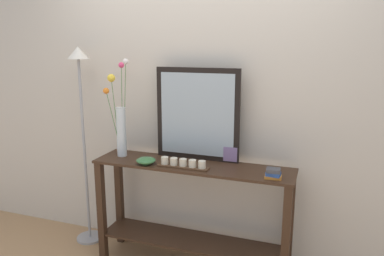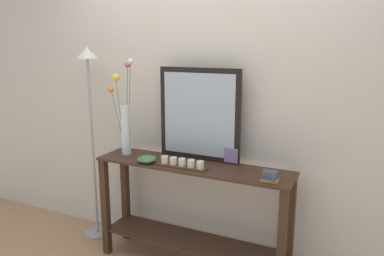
{
  "view_description": "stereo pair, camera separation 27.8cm",
  "coord_description": "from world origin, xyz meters",
  "px_view_note": "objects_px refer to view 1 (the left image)",
  "views": [
    {
      "loc": [
        0.92,
        -2.56,
        1.76
      ],
      "look_at": [
        0.0,
        0.0,
        1.14
      ],
      "focal_mm": 34.96,
      "sensor_mm": 36.0,
      "label": 1
    },
    {
      "loc": [
        1.17,
        -2.45,
        1.76
      ],
      "look_at": [
        0.0,
        0.0,
        1.14
      ],
      "focal_mm": 34.96,
      "sensor_mm": 36.0,
      "label": 2
    }
  ],
  "objects_px": {
    "console_table": "(192,206)",
    "floor_lamp": "(82,114)",
    "picture_frame_small": "(230,154)",
    "mirror_leaning": "(197,114)",
    "tall_vase_left": "(120,122)",
    "book_stack": "(273,174)",
    "decorative_bowl": "(146,160)",
    "candle_tray": "(183,164)"
  },
  "relations": [
    {
      "from": "console_table",
      "to": "mirror_leaning",
      "type": "distance_m",
      "value": 0.72
    },
    {
      "from": "floor_lamp",
      "to": "mirror_leaning",
      "type": "bearing_deg",
      "value": 3.81
    },
    {
      "from": "floor_lamp",
      "to": "tall_vase_left",
      "type": "bearing_deg",
      "value": -8.54
    },
    {
      "from": "mirror_leaning",
      "to": "floor_lamp",
      "type": "distance_m",
      "value": 1.02
    },
    {
      "from": "tall_vase_left",
      "to": "candle_tray",
      "type": "distance_m",
      "value": 0.65
    },
    {
      "from": "candle_tray",
      "to": "picture_frame_small",
      "type": "xyz_separation_m",
      "value": [
        0.3,
        0.23,
        0.04
      ]
    },
    {
      "from": "console_table",
      "to": "candle_tray",
      "type": "bearing_deg",
      "value": -112.98
    },
    {
      "from": "mirror_leaning",
      "to": "candle_tray",
      "type": "height_order",
      "value": "mirror_leaning"
    },
    {
      "from": "console_table",
      "to": "tall_vase_left",
      "type": "bearing_deg",
      "value": 178.1
    },
    {
      "from": "candle_tray",
      "to": "tall_vase_left",
      "type": "bearing_deg",
      "value": 169.26
    },
    {
      "from": "book_stack",
      "to": "floor_lamp",
      "type": "xyz_separation_m",
      "value": [
        -1.65,
        0.18,
        0.28
      ]
    },
    {
      "from": "mirror_leaning",
      "to": "book_stack",
      "type": "bearing_deg",
      "value": -21.32
    },
    {
      "from": "mirror_leaning",
      "to": "tall_vase_left",
      "type": "xyz_separation_m",
      "value": [
        -0.61,
        -0.13,
        -0.08
      ]
    },
    {
      "from": "console_table",
      "to": "mirror_leaning",
      "type": "relative_size",
      "value": 2.14
    },
    {
      "from": "decorative_bowl",
      "to": "book_stack",
      "type": "height_order",
      "value": "book_stack"
    },
    {
      "from": "book_stack",
      "to": "floor_lamp",
      "type": "relative_size",
      "value": 0.07
    },
    {
      "from": "picture_frame_small",
      "to": "mirror_leaning",
      "type": "bearing_deg",
      "value": 178.04
    },
    {
      "from": "candle_tray",
      "to": "mirror_leaning",
      "type": "bearing_deg",
      "value": 83.15
    },
    {
      "from": "picture_frame_small",
      "to": "decorative_bowl",
      "type": "relative_size",
      "value": 0.92
    },
    {
      "from": "candle_tray",
      "to": "book_stack",
      "type": "xyz_separation_m",
      "value": [
        0.66,
        -0.01,
        0.01
      ]
    },
    {
      "from": "candle_tray",
      "to": "book_stack",
      "type": "relative_size",
      "value": 3.29
    },
    {
      "from": "tall_vase_left",
      "to": "candle_tray",
      "type": "relative_size",
      "value": 2.01
    },
    {
      "from": "tall_vase_left",
      "to": "book_stack",
      "type": "bearing_deg",
      "value": -5.43
    },
    {
      "from": "candle_tray",
      "to": "picture_frame_small",
      "type": "distance_m",
      "value": 0.38
    },
    {
      "from": "candle_tray",
      "to": "console_table",
      "type": "bearing_deg",
      "value": 67.02
    },
    {
      "from": "console_table",
      "to": "mirror_leaning",
      "type": "xyz_separation_m",
      "value": [
        -0.01,
        0.15,
        0.7
      ]
    },
    {
      "from": "candle_tray",
      "to": "floor_lamp",
      "type": "relative_size",
      "value": 0.23
    },
    {
      "from": "tall_vase_left",
      "to": "book_stack",
      "type": "relative_size",
      "value": 6.61
    },
    {
      "from": "candle_tray",
      "to": "picture_frame_small",
      "type": "height_order",
      "value": "picture_frame_small"
    },
    {
      "from": "picture_frame_small",
      "to": "book_stack",
      "type": "xyz_separation_m",
      "value": [
        0.36,
        -0.24,
        -0.03
      ]
    },
    {
      "from": "console_table",
      "to": "book_stack",
      "type": "distance_m",
      "value": 0.73
    },
    {
      "from": "picture_frame_small",
      "to": "decorative_bowl",
      "type": "xyz_separation_m",
      "value": [
        -0.6,
        -0.25,
        -0.04
      ]
    },
    {
      "from": "candle_tray",
      "to": "floor_lamp",
      "type": "distance_m",
      "value": 1.05
    },
    {
      "from": "console_table",
      "to": "decorative_bowl",
      "type": "distance_m",
      "value": 0.51
    },
    {
      "from": "mirror_leaning",
      "to": "decorative_bowl",
      "type": "xyz_separation_m",
      "value": [
        -0.32,
        -0.26,
        -0.33
      ]
    },
    {
      "from": "book_stack",
      "to": "mirror_leaning",
      "type": "bearing_deg",
      "value": 158.68
    },
    {
      "from": "console_table",
      "to": "floor_lamp",
      "type": "bearing_deg",
      "value": 175.47
    },
    {
      "from": "picture_frame_small",
      "to": "floor_lamp",
      "type": "height_order",
      "value": "floor_lamp"
    },
    {
      "from": "tall_vase_left",
      "to": "picture_frame_small",
      "type": "distance_m",
      "value": 0.92
    },
    {
      "from": "tall_vase_left",
      "to": "floor_lamp",
      "type": "bearing_deg",
      "value": 171.46
    },
    {
      "from": "mirror_leaning",
      "to": "floor_lamp",
      "type": "bearing_deg",
      "value": -176.19
    },
    {
      "from": "tall_vase_left",
      "to": "book_stack",
      "type": "height_order",
      "value": "tall_vase_left"
    }
  ]
}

